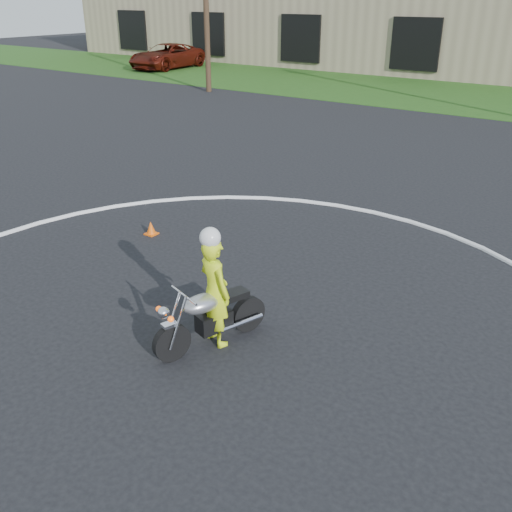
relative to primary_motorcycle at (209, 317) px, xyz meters
The scene contains 7 objects.
ground 2.49m from the primary_motorcycle, 99.07° to the right, with size 120.00×120.00×0.00m, color black.
course_markings 2.68m from the primary_motorcycle, 47.34° to the left, with size 19.05×19.05×0.12m.
primary_motorcycle is the anchor object (origin of this frame).
rider_primary_grp 0.43m from the primary_motorcycle, 86.82° to the left, with size 0.71×0.57×1.86m.
pickup_grp 34.59m from the primary_motorcycle, 134.36° to the left, with size 3.05×6.02×1.63m.
traffic_cones 4.04m from the primary_motorcycle, ahead, with size 18.38×7.13×0.30m.
warehouse 41.99m from the primary_motorcycle, 116.08° to the left, with size 41.00×17.00×8.30m.
Camera 1 is at (5.08, -3.04, 4.78)m, focal length 40.00 mm.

